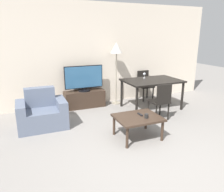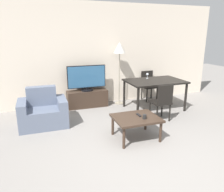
{
  "view_description": "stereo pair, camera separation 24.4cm",
  "coord_description": "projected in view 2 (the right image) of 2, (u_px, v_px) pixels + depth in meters",
  "views": [
    {
      "loc": [
        -1.88,
        -2.41,
        1.9
      ],
      "look_at": [
        -0.2,
        1.63,
        0.65
      ],
      "focal_mm": 35.0,
      "sensor_mm": 36.0,
      "label": 1
    },
    {
      "loc": [
        -1.65,
        -2.5,
        1.9
      ],
      "look_at": [
        -0.2,
        1.63,
        0.65
      ],
      "focal_mm": 35.0,
      "sensor_mm": 36.0,
      "label": 2
    }
  ],
  "objects": [
    {
      "name": "wine_glass_left",
      "position": [
        147.0,
        75.0,
        5.75
      ],
      "size": [
        0.07,
        0.07,
        0.15
      ],
      "color": "silver",
      "rests_on": "dining_table"
    },
    {
      "name": "tv",
      "position": [
        87.0,
        78.0,
        5.71
      ],
      "size": [
        1.01,
        0.32,
        0.67
      ],
      "color": "black",
      "rests_on": "tv_stand"
    },
    {
      "name": "remote_primary",
      "position": [
        139.0,
        115.0,
        4.09
      ],
      "size": [
        0.04,
        0.15,
        0.02
      ],
      "color": "black",
      "rests_on": "coffee_table"
    },
    {
      "name": "dining_chair_near",
      "position": [
        162.0,
        101.0,
        4.83
      ],
      "size": [
        0.4,
        0.4,
        0.85
      ],
      "color": "black",
      "rests_on": "ground_plane"
    },
    {
      "name": "ground_plane",
      "position": [
        160.0,
        164.0,
        3.32
      ],
      "size": [
        18.0,
        18.0,
        0.0
      ],
      "primitive_type": "plane",
      "color": "gray"
    },
    {
      "name": "wall_back",
      "position": [
        99.0,
        55.0,
        5.92
      ],
      "size": [
        7.07,
        0.06,
        2.7
      ],
      "color": "beige",
      "rests_on": "ground_plane"
    },
    {
      "name": "floor_lamp",
      "position": [
        120.0,
        51.0,
        5.78
      ],
      "size": [
        0.33,
        0.33,
        1.69
      ],
      "color": "gray",
      "rests_on": "ground_plane"
    },
    {
      "name": "tv_stand",
      "position": [
        87.0,
        99.0,
        5.86
      ],
      "size": [
        1.06,
        0.39,
        0.44
      ],
      "color": "#38281E",
      "rests_on": "ground_plane"
    },
    {
      "name": "coffee_table",
      "position": [
        136.0,
        120.0,
        4.03
      ],
      "size": [
        0.82,
        0.68,
        0.42
      ],
      "color": "#38281E",
      "rests_on": "ground_plane"
    },
    {
      "name": "cup_white_near",
      "position": [
        145.0,
        117.0,
        3.93
      ],
      "size": [
        0.07,
        0.07,
        0.08
      ],
      "color": "black",
      "rests_on": "coffee_table"
    },
    {
      "name": "armchair",
      "position": [
        43.0,
        112.0,
        4.64
      ],
      "size": [
        0.98,
        0.69,
        0.81
      ],
      "color": "slate",
      "rests_on": "ground_plane"
    },
    {
      "name": "dining_chair_far",
      "position": [
        148.0,
        84.0,
        6.41
      ],
      "size": [
        0.4,
        0.4,
        0.85
      ],
      "color": "black",
      "rests_on": "ground_plane"
    },
    {
      "name": "dining_table",
      "position": [
        155.0,
        83.0,
        5.56
      ],
      "size": [
        1.44,
        0.96,
        0.76
      ],
      "color": "black",
      "rests_on": "ground_plane"
    }
  ]
}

